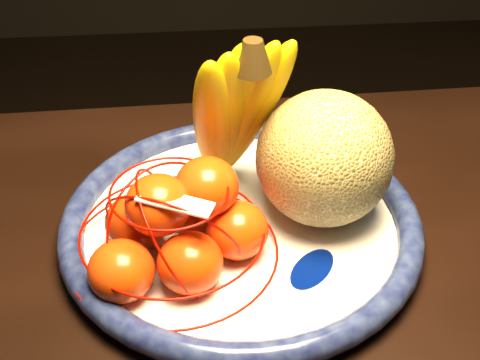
{
  "coord_description": "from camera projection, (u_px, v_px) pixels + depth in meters",
  "views": [
    {
      "loc": [
        -0.07,
        -0.52,
        1.25
      ],
      "look_at": [
        -0.02,
        0.06,
        0.81
      ],
      "focal_mm": 50.0,
      "sensor_mm": 36.0,
      "label": 1
    }
  ],
  "objects": [
    {
      "name": "fruit_bowl",
      "position": [
        241.0,
        224.0,
        0.75
      ],
      "size": [
        0.4,
        0.4,
        0.03
      ],
      "rotation": [
        0.0,
        0.0,
        0.28
      ],
      "color": "white",
      "rests_on": "dining_table"
    },
    {
      "name": "cantaloupe",
      "position": [
        324.0,
        158.0,
        0.72
      ],
      "size": [
        0.15,
        0.15,
        0.15
      ],
      "primitive_type": "sphere",
      "color": "olive",
      "rests_on": "fruit_bowl"
    },
    {
      "name": "banana_bunch",
      "position": [
        233.0,
        109.0,
        0.73
      ],
      "size": [
        0.14,
        0.14,
        0.23
      ],
      "rotation": [
        0.0,
        0.0,
        0.42
      ],
      "color": "#DFAD00",
      "rests_on": "fruit_bowl"
    },
    {
      "name": "mandarin_bag",
      "position": [
        178.0,
        227.0,
        0.68
      ],
      "size": [
        0.27,
        0.27,
        0.14
      ],
      "rotation": [
        0.0,
        0.0,
        0.26
      ],
      "color": "#FF3812",
      "rests_on": "fruit_bowl"
    },
    {
      "name": "price_tag",
      "position": [
        175.0,
        202.0,
        0.63
      ],
      "size": [
        0.08,
        0.05,
        0.01
      ],
      "primitive_type": "cube",
      "rotation": [
        -0.14,
        0.1,
        -0.34
      ],
      "color": "white",
      "rests_on": "mandarin_bag"
    }
  ]
}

